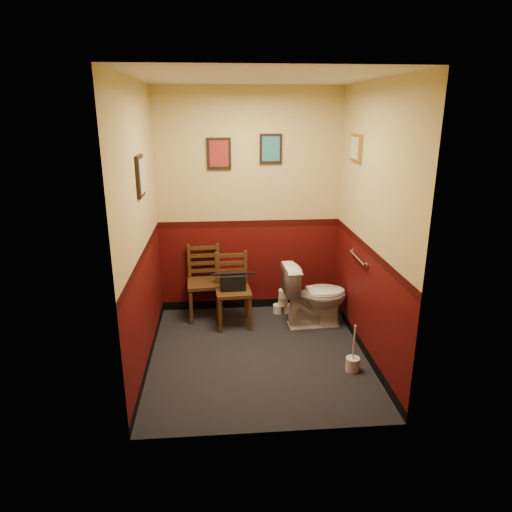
% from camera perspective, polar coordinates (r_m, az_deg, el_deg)
% --- Properties ---
extents(floor, '(2.20, 2.40, 0.00)m').
position_cam_1_polar(floor, '(4.85, 0.25, -12.23)').
color(floor, black).
rests_on(floor, ground).
extents(ceiling, '(2.20, 2.40, 0.00)m').
position_cam_1_polar(ceiling, '(4.21, 0.31, 21.48)').
color(ceiling, silver).
rests_on(ceiling, ground).
extents(wall_back, '(2.20, 0.00, 2.70)m').
position_cam_1_polar(wall_back, '(5.51, -0.84, 6.50)').
color(wall_back, '#440A08').
rests_on(wall_back, ground).
extents(wall_front, '(2.20, 0.00, 2.70)m').
position_cam_1_polar(wall_front, '(3.20, 2.18, -1.95)').
color(wall_front, '#440A08').
rests_on(wall_front, ground).
extents(wall_left, '(0.00, 2.40, 2.70)m').
position_cam_1_polar(wall_left, '(4.38, -14.22, 2.99)').
color(wall_left, '#440A08').
rests_on(wall_left, ground).
extents(wall_right, '(0.00, 2.40, 2.70)m').
position_cam_1_polar(wall_right, '(4.57, 14.19, 3.58)').
color(wall_right, '#440A08').
rests_on(wall_right, ground).
extents(grab_bar, '(0.05, 0.56, 0.06)m').
position_cam_1_polar(grab_bar, '(4.89, 12.58, -0.24)').
color(grab_bar, silver).
rests_on(grab_bar, wall_right).
extents(framed_print_back_a, '(0.28, 0.04, 0.36)m').
position_cam_1_polar(framed_print_back_a, '(5.39, -4.66, 12.64)').
color(framed_print_back_a, black).
rests_on(framed_print_back_a, wall_back).
extents(framed_print_back_b, '(0.26, 0.04, 0.34)m').
position_cam_1_polar(framed_print_back_b, '(5.42, 1.86, 13.25)').
color(framed_print_back_b, black).
rests_on(framed_print_back_b, wall_back).
extents(framed_print_left, '(0.04, 0.30, 0.38)m').
position_cam_1_polar(framed_print_left, '(4.38, -14.25, 9.67)').
color(framed_print_left, black).
rests_on(framed_print_left, wall_left).
extents(framed_print_right, '(0.04, 0.34, 0.28)m').
position_cam_1_polar(framed_print_right, '(5.02, 12.36, 13.07)').
color(framed_print_right, olive).
rests_on(framed_print_right, wall_right).
extents(toilet, '(0.78, 0.47, 0.74)m').
position_cam_1_polar(toilet, '(5.37, 7.34, -4.92)').
color(toilet, white).
rests_on(toilet, floor).
extents(toilet_brush, '(0.14, 0.14, 0.49)m').
position_cam_1_polar(toilet_brush, '(4.65, 11.99, -12.97)').
color(toilet_brush, silver).
rests_on(toilet_brush, floor).
extents(chair_left, '(0.43, 0.43, 0.88)m').
position_cam_1_polar(chair_left, '(5.57, -6.43, -3.24)').
color(chair_left, brown).
rests_on(chair_left, floor).
extents(chair_right, '(0.43, 0.43, 0.85)m').
position_cam_1_polar(chair_right, '(5.34, -2.92, -4.24)').
color(chair_right, brown).
rests_on(chair_right, floor).
extents(handbag, '(0.29, 0.15, 0.21)m').
position_cam_1_polar(handbag, '(5.26, -2.90, -3.30)').
color(handbag, black).
rests_on(handbag, chair_right).
extents(tp_stack, '(0.24, 0.15, 0.32)m').
position_cam_1_polar(tp_stack, '(5.73, 3.38, -5.88)').
color(tp_stack, silver).
rests_on(tp_stack, floor).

